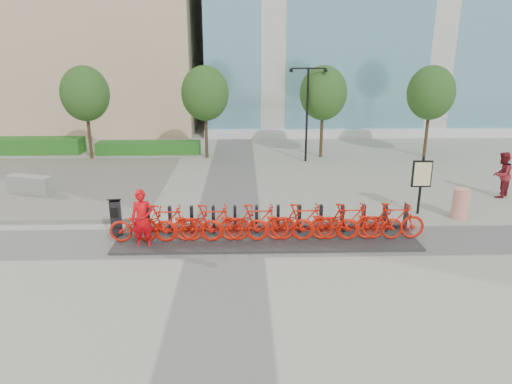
{
  "coord_description": "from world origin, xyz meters",
  "views": [
    {
      "loc": [
        0.58,
        -13.44,
        5.87
      ],
      "look_at": [
        1.0,
        1.5,
        1.2
      ],
      "focal_mm": 32.0,
      "sensor_mm": 36.0,
      "label": 1
    }
  ],
  "objects_px": {
    "bike_0": "(143,225)",
    "worker_red": "(142,220)",
    "jersey_barrier": "(30,185)",
    "map_sign": "(422,176)",
    "construction_barrel": "(460,204)",
    "pedestrian": "(502,175)",
    "kiosk": "(116,217)"
  },
  "relations": [
    {
      "from": "kiosk",
      "to": "pedestrian",
      "type": "relative_size",
      "value": 0.67
    },
    {
      "from": "map_sign",
      "to": "pedestrian",
      "type": "bearing_deg",
      "value": 26.56
    },
    {
      "from": "bike_0",
      "to": "worker_red",
      "type": "bearing_deg",
      "value": -165.46
    },
    {
      "from": "bike_0",
      "to": "pedestrian",
      "type": "distance_m",
      "value": 14.52
    },
    {
      "from": "pedestrian",
      "to": "construction_barrel",
      "type": "height_order",
      "value": "pedestrian"
    },
    {
      "from": "kiosk",
      "to": "worker_red",
      "type": "distance_m",
      "value": 1.41
    },
    {
      "from": "kiosk",
      "to": "construction_barrel",
      "type": "xyz_separation_m",
      "value": [
        11.98,
        1.41,
        -0.14
      ]
    },
    {
      "from": "kiosk",
      "to": "worker_red",
      "type": "height_order",
      "value": "worker_red"
    },
    {
      "from": "map_sign",
      "to": "kiosk",
      "type": "bearing_deg",
      "value": -168.27
    },
    {
      "from": "bike_0",
      "to": "construction_barrel",
      "type": "distance_m",
      "value": 11.19
    },
    {
      "from": "construction_barrel",
      "to": "jersey_barrier",
      "type": "distance_m",
      "value": 17.33
    },
    {
      "from": "kiosk",
      "to": "construction_barrel",
      "type": "relative_size",
      "value": 1.15
    },
    {
      "from": "jersey_barrier",
      "to": "map_sign",
      "type": "distance_m",
      "value": 15.97
    },
    {
      "from": "construction_barrel",
      "to": "jersey_barrier",
      "type": "xyz_separation_m",
      "value": [
        -16.96,
        3.53,
        -0.18
      ]
    },
    {
      "from": "worker_red",
      "to": "jersey_barrier",
      "type": "distance_m",
      "value": 8.43
    },
    {
      "from": "bike_0",
      "to": "pedestrian",
      "type": "relative_size",
      "value": 1.09
    },
    {
      "from": "kiosk",
      "to": "jersey_barrier",
      "type": "relative_size",
      "value": 0.66
    },
    {
      "from": "jersey_barrier",
      "to": "map_sign",
      "type": "height_order",
      "value": "map_sign"
    },
    {
      "from": "worker_red",
      "to": "pedestrian",
      "type": "xyz_separation_m",
      "value": [
        13.73,
        4.78,
        0.01
      ]
    },
    {
      "from": "construction_barrel",
      "to": "jersey_barrier",
      "type": "bearing_deg",
      "value": 168.24
    },
    {
      "from": "construction_barrel",
      "to": "pedestrian",
      "type": "bearing_deg",
      "value": 41.28
    },
    {
      "from": "pedestrian",
      "to": "map_sign",
      "type": "height_order",
      "value": "map_sign"
    },
    {
      "from": "pedestrian",
      "to": "worker_red",
      "type": "bearing_deg",
      "value": -22.77
    },
    {
      "from": "bike_0",
      "to": "map_sign",
      "type": "bearing_deg",
      "value": -75.47
    },
    {
      "from": "map_sign",
      "to": "construction_barrel",
      "type": "bearing_deg",
      "value": -20.53
    },
    {
      "from": "bike_0",
      "to": "map_sign",
      "type": "distance_m",
      "value": 10.05
    },
    {
      "from": "jersey_barrier",
      "to": "bike_0",
      "type": "bearing_deg",
      "value": -26.61
    },
    {
      "from": "bike_0",
      "to": "jersey_barrier",
      "type": "distance_m",
      "value": 8.12
    },
    {
      "from": "pedestrian",
      "to": "map_sign",
      "type": "xyz_separation_m",
      "value": [
        -4.12,
        -1.93,
        0.5
      ]
    },
    {
      "from": "kiosk",
      "to": "map_sign",
      "type": "xyz_separation_m",
      "value": [
        10.67,
        1.94,
        0.75
      ]
    },
    {
      "from": "worker_red",
      "to": "construction_barrel",
      "type": "xyz_separation_m",
      "value": [
        10.92,
        2.32,
        -0.38
      ]
    },
    {
      "from": "worker_red",
      "to": "pedestrian",
      "type": "distance_m",
      "value": 14.54
    }
  ]
}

